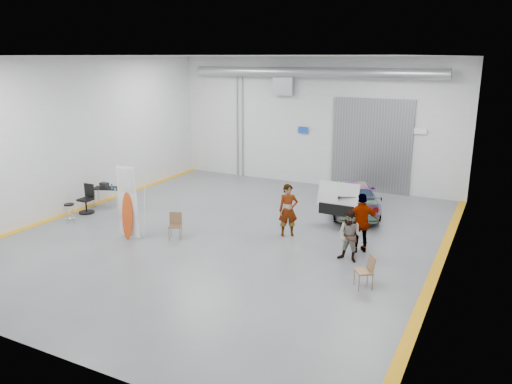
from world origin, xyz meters
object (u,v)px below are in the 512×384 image
at_px(shop_stool, 70,213).
at_px(person_a, 288,210).
at_px(folding_chair_near, 175,231).
at_px(work_table, 107,188).
at_px(sedan_car, 353,197).
at_px(surfboard_display, 127,208).
at_px(person_b, 350,236).
at_px(office_chair, 87,201).
at_px(person_c, 362,223).
at_px(folding_chair_far, 363,278).

bearing_deg(shop_stool, person_a, 17.59).
xyz_separation_m(person_a, folding_chair_near, (-3.26, -2.03, -0.63)).
bearing_deg(work_table, sedan_car, 21.54).
distance_m(sedan_car, surfboard_display, 8.70).
distance_m(person_b, shop_stool, 10.36).
relative_size(person_b, office_chair, 1.42).
xyz_separation_m(person_b, surfboard_display, (-7.22, -1.53, 0.28)).
xyz_separation_m(sedan_car, person_a, (-1.22, -3.64, 0.27)).
relative_size(person_c, surfboard_display, 0.72).
distance_m(surfboard_display, shop_stool, 3.15).
bearing_deg(folding_chair_near, surfboard_display, -179.64).
relative_size(sedan_car, folding_chair_near, 4.98).
xyz_separation_m(person_a, person_c, (2.64, -0.30, 0.04)).
bearing_deg(sedan_car, folding_chair_near, 29.87).
xyz_separation_m(work_table, office_chair, (0.03, -1.16, -0.26)).
xyz_separation_m(person_b, office_chair, (-10.64, -0.00, -0.31)).
relative_size(sedan_car, person_b, 2.75).
xyz_separation_m(sedan_car, shop_stool, (-8.96, -6.09, -0.27)).
distance_m(folding_chair_far, work_table, 11.87).
height_order(person_a, person_b, person_a).
height_order(person_b, office_chair, person_b).
bearing_deg(folding_chair_far, shop_stool, -127.19).
bearing_deg(work_table, shop_stool, -80.67).
bearing_deg(person_a, folding_chair_far, -70.89).
height_order(surfboard_display, folding_chair_far, surfboard_display).
bearing_deg(folding_chair_near, person_c, -10.33).
distance_m(sedan_car, person_c, 4.20).
height_order(shop_stool, work_table, work_table).
height_order(person_a, folding_chair_far, person_a).
bearing_deg(shop_stool, folding_chair_far, -1.73).
xyz_separation_m(person_a, work_table, (-8.12, -0.05, -0.16)).
relative_size(surfboard_display, work_table, 2.00).
xyz_separation_m(person_c, folding_chair_near, (-5.90, -1.73, -0.68)).
xyz_separation_m(person_b, folding_chair_near, (-5.81, -0.81, -0.52)).
xyz_separation_m(sedan_car, folding_chair_near, (-4.49, -5.67, -0.36)).
relative_size(surfboard_display, folding_chair_near, 3.00).
relative_size(person_b, person_c, 0.84).
bearing_deg(sedan_car, folding_chair_far, 87.03).
bearing_deg(office_chair, work_table, 90.99).
height_order(person_a, work_table, person_a).
relative_size(person_a, person_c, 0.96).
height_order(person_a, surfboard_display, surfboard_display).
distance_m(person_b, folding_chair_far, 1.87).
distance_m(person_a, folding_chair_far, 4.45).
xyz_separation_m(person_b, person_c, (0.09, 0.92, 0.15)).
height_order(surfboard_display, shop_stool, surfboard_display).
relative_size(person_b, shop_stool, 2.16).
relative_size(surfboard_display, office_chair, 2.36).
height_order(sedan_car, folding_chair_far, sedan_car).
relative_size(person_c, office_chair, 1.70).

